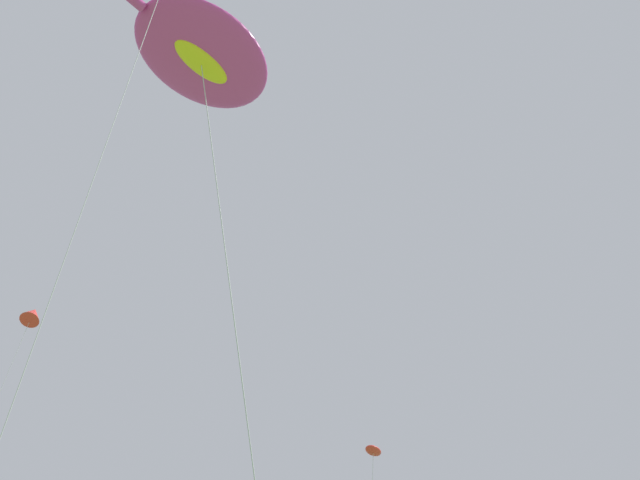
# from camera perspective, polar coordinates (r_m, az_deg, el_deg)

# --- Properties ---
(big_show_kite) EXTENTS (9.30, 6.43, 18.64)m
(big_show_kite) POSITION_cam_1_polar(r_m,az_deg,el_deg) (20.67, -9.18, 13.81)
(big_show_kite) COLOR #CC3899
(big_show_kite) RESTS_ON ground
(small_kite_box_yellow) EXTENTS (1.22, 1.89, 15.09)m
(small_kite_box_yellow) POSITION_cam_1_polar(r_m,az_deg,el_deg) (30.61, 4.01, -15.96)
(small_kite_box_yellow) COLOR red
(small_kite_box_yellow) RESTS_ON ground
(small_kite_bird_shape) EXTENTS (2.40, 1.37, 23.34)m
(small_kite_bird_shape) POSITION_cam_1_polar(r_m,az_deg,el_deg) (38.66, -20.83, -5.37)
(small_kite_bird_shape) COLOR red
(small_kite_bird_shape) RESTS_ON ground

